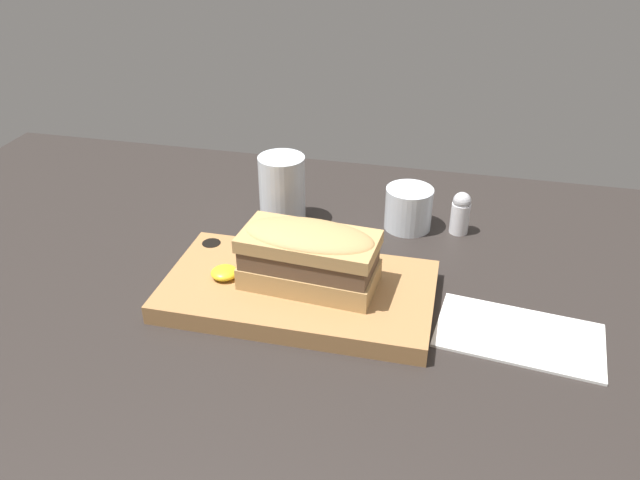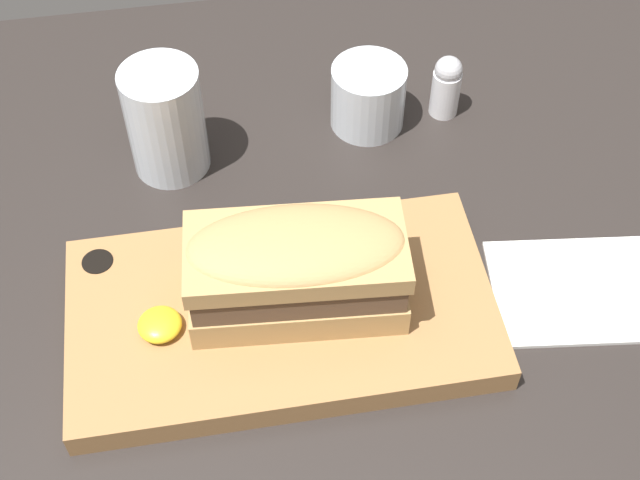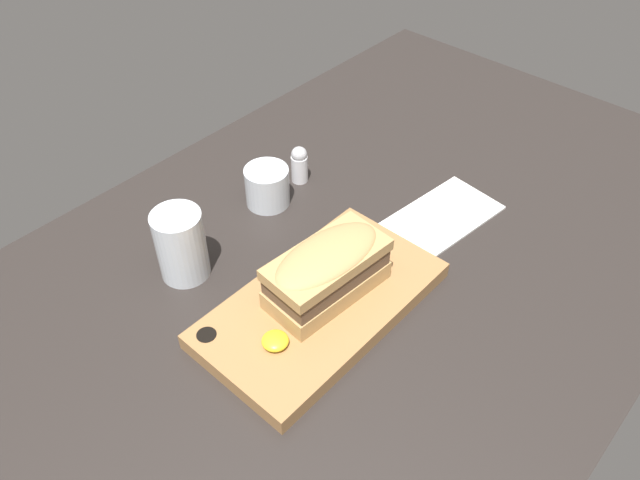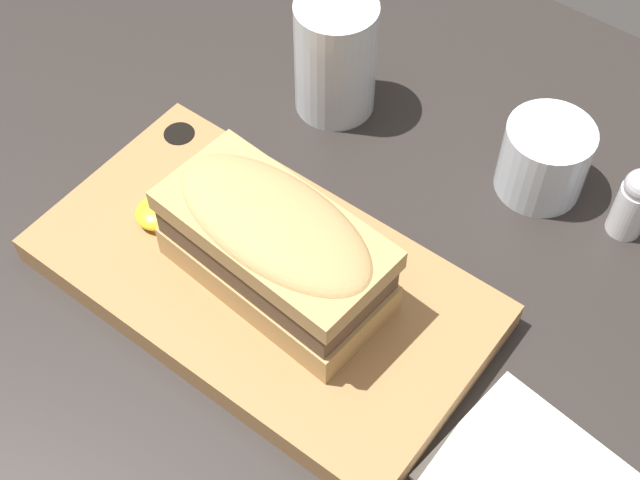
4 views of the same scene
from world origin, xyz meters
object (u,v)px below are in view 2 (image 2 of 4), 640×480
serving_board (281,312)px  wine_glass (368,99)px  sandwich (296,266)px  salt_shaker (446,85)px  water_glass (167,127)px  napkin (606,289)px

serving_board → wine_glass: wine_glass is taller
sandwich → salt_shaker: sandwich is taller
sandwich → salt_shaker: bearing=50.9°
serving_board → salt_shaker: 32.80cm
serving_board → salt_shaker: bearing=49.0°
water_glass → wine_glass: water_glass is taller
sandwich → wine_glass: (11.25, 24.29, -4.39)cm
napkin → sandwich: bearing=176.5°
water_glass → salt_shaker: size_ratio=1.63×
water_glass → napkin: (38.94, -23.23, -5.01)cm
serving_board → sandwich: 6.48cm
napkin → salt_shaker: salt_shaker is taller
napkin → wine_glass: bearing=124.0°
salt_shaker → sandwich: bearing=-129.1°
water_glass → wine_glass: 21.62cm
wine_glass → napkin: (17.59, -26.03, -3.08)cm
serving_board → napkin: 30.50cm
wine_glass → salt_shaker: (8.63, 0.22, 0.48)cm
water_glass → salt_shaker: water_glass is taller
serving_board → napkin: size_ratio=1.68×
napkin → serving_board: bearing=177.0°
serving_board → water_glass: bearing=111.4°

